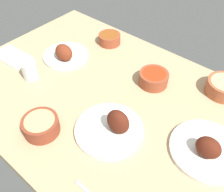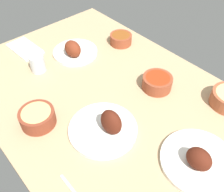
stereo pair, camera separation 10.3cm
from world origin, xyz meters
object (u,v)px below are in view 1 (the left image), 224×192
bowl_soup (110,39)px  folded_napkin (12,56)px  plate_center_main (112,127)px  bowl_potatoes (224,87)px  bowl_sauce (154,78)px  bowl_pasta (41,125)px  plate_near_viewer (207,149)px  plate_far_side (65,54)px  water_tumbler (30,70)px

bowl_soup → folded_napkin: bearing=55.0°
plate_center_main → folded_napkin: (67.50, -2.67, -2.07)cm
plate_center_main → bowl_potatoes: 51.26cm
plate_center_main → bowl_soup: size_ratio=2.23×
bowl_sauce → bowl_soup: bowl_sauce is taller
bowl_pasta → bowl_potatoes: same height
plate_near_viewer → plate_center_main: plate_center_main is taller
plate_near_viewer → plate_center_main: size_ratio=1.00×
plate_near_viewer → folded_napkin: size_ratio=1.34×
plate_far_side → bowl_potatoes: bearing=-158.6°
plate_center_main → bowl_pasta: size_ratio=1.92×
bowl_potatoes → bowl_soup: bowl_potatoes is taller
bowl_potatoes → plate_far_side: bearing=21.4°
bowl_soup → folded_napkin: size_ratio=0.60×
bowl_sauce → water_tumbler: size_ratio=1.57×
bowl_potatoes → water_tumbler: size_ratio=1.78×
plate_far_side → folded_napkin: 26.86cm
bowl_pasta → bowl_potatoes: bearing=-124.1°
folded_napkin → bowl_sauce: bearing=-155.5°
bowl_potatoes → folded_napkin: bowl_potatoes is taller
plate_near_viewer → bowl_potatoes: bearing=-75.9°
plate_far_side → bowl_soup: (-7.59, -24.54, 0.21)cm
plate_center_main → bowl_potatoes: bearing=-115.9°
bowl_sauce → water_tumbler: (44.57, 32.26, 0.89)cm
plate_near_viewer → bowl_sauce: 38.08cm
water_tumbler → folded_napkin: 20.17cm
bowl_pasta → folded_napkin: bearing=-22.0°
bowl_sauce → folded_napkin: bearing=24.5°
plate_center_main → water_tumbler: 47.88cm
bowl_pasta → bowl_sauce: bearing=-109.1°
bowl_pasta → plate_far_side: bearing=-53.5°
bowl_potatoes → plate_center_main: bearing=64.1°
plate_far_side → bowl_potatoes: (-68.78, -26.96, 0.69)cm
bowl_potatoes → water_tumbler: (70.26, 46.45, 0.76)cm
bowl_sauce → bowl_soup: 37.40cm
water_tumbler → plate_far_side: bearing=-94.3°
plate_far_side → bowl_pasta: 44.30cm
plate_far_side → bowl_soup: size_ratio=1.95×
plate_near_viewer → water_tumbler: (78.29, 14.60, 2.04)cm
plate_center_main → folded_napkin: plate_center_main is taller
bowl_pasta → plate_center_main: bearing=-140.6°
plate_center_main → water_tumbler: (47.86, 0.35, 1.38)cm
plate_center_main → folded_napkin: bearing=-2.3°
plate_center_main → bowl_potatoes: (-22.40, -46.11, 0.62)cm
bowl_potatoes → water_tumbler: 84.23cm
bowl_soup → folded_napkin: (28.71, 41.01, -2.23)cm
plate_far_side → bowl_pasta: bearing=126.5°
plate_center_main → water_tumbler: size_ratio=3.15×
bowl_soup → folded_napkin: bowl_soup is taller
plate_near_viewer → bowl_potatoes: plate_near_viewer is taller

